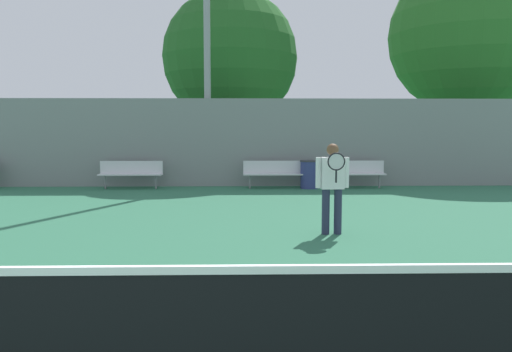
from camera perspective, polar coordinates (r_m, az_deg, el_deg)
tennis_net at (r=3.40m, az=-21.24°, el=-18.24°), size 10.69×0.09×1.07m
tennis_player at (r=8.99m, az=8.71°, el=-0.76°), size 0.60×0.41×1.63m
bench_courtside_near at (r=16.30m, az=11.47°, el=0.56°), size 1.76×0.40×0.87m
bench_adjacent_court at (r=16.29m, az=-14.10°, el=0.51°), size 1.99×0.40×0.87m
bench_by_gate at (r=15.92m, az=2.26°, el=0.56°), size 2.07×0.40×0.87m
trash_bin at (r=15.92m, az=6.09°, el=0.19°), size 0.58×0.58×0.90m
back_fence at (r=16.47m, az=-5.18°, el=3.82°), size 24.03×0.06×2.88m
tree_green_tall at (r=20.53m, az=-2.98°, el=13.32°), size 5.39×5.39×7.42m
tree_green_broad at (r=23.58m, az=23.07°, el=14.51°), size 6.57×6.57×9.09m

